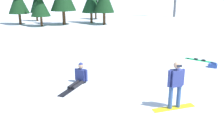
# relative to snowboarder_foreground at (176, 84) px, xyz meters

# --- Properties ---
(ground_plane) EXTENTS (800.00, 800.00, 0.00)m
(ground_plane) POSITION_rel_snowboarder_foreground_xyz_m (0.89, -0.60, -0.89)
(ground_plane) COLOR white
(snowboarder_foreground) EXTENTS (1.60, 0.44, 1.69)m
(snowboarder_foreground) POSITION_rel_snowboarder_foreground_xyz_m (0.00, 0.00, 0.00)
(snowboarder_foreground) COLOR yellow
(snowboarder_foreground) RESTS_ON ground_plane
(snowboarder_midground) EXTENTS (1.54, 1.51, 0.93)m
(snowboarder_midground) POSITION_rel_snowboarder_foreground_xyz_m (-2.37, 3.56, -0.58)
(snowboarder_midground) COLOR black
(snowboarder_midground) RESTS_ON ground_plane
(loose_snowboard_far_spare) EXTENTS (1.08, 1.65, 0.09)m
(loose_snowboard_far_spare) POSITION_rel_snowboarder_foreground_xyz_m (5.08, 4.30, -0.87)
(loose_snowboard_far_spare) COLOR #19B259
(loose_snowboard_far_spare) RESTS_ON ground_plane
(backpack_blue) EXTENTS (0.53, 0.55, 0.27)m
(backpack_blue) POSITION_rel_snowboarder_foreground_xyz_m (4.78, 3.00, -0.77)
(backpack_blue) COLOR #2D4C9E
(backpack_blue) RESTS_ON ground_plane
(pine_tree_tall) EXTENTS (1.83, 1.83, 4.32)m
(pine_tree_tall) POSITION_rel_snowboarder_foreground_xyz_m (6.56, 25.96, 1.46)
(pine_tree_tall) COLOR #472D19
(pine_tree_tall) RESTS_ON ground_plane
(pine_tree_broad) EXTENTS (1.57, 1.57, 4.82)m
(pine_tree_broad) POSITION_rel_snowboarder_foreground_xyz_m (-1.09, 27.02, 1.73)
(pine_tree_broad) COLOR #472D19
(pine_tree_broad) RESTS_ON ground_plane
(pine_tree_slender) EXTENTS (2.14, 2.14, 5.01)m
(pine_tree_slender) POSITION_rel_snowboarder_foreground_xyz_m (-1.26, 21.96, 1.84)
(pine_tree_slender) COLOR #472D19
(pine_tree_slender) RESTS_ON ground_plane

